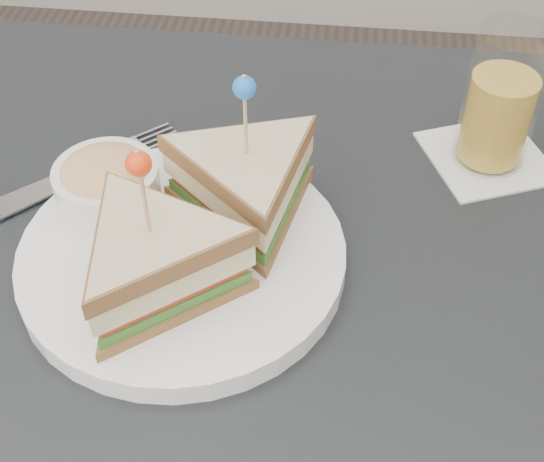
{
  "coord_description": "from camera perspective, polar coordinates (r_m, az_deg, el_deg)",
  "views": [
    {
      "loc": [
        0.06,
        -0.43,
        1.25
      ],
      "look_at": [
        0.01,
        0.01,
        0.8
      ],
      "focal_mm": 50.0,
      "sensor_mm": 36.0,
      "label": 1
    }
  ],
  "objects": [
    {
      "name": "cutlery_fork",
      "position": [
        0.79,
        -12.92,
        5.06
      ],
      "size": [
        0.16,
        0.15,
        0.01
      ],
      "rotation": [
        0.0,
        0.0,
        -0.83
      ],
      "color": "silver",
      "rests_on": "table"
    },
    {
      "name": "cutlery_knife",
      "position": [
        0.76,
        -19.81,
        1.38
      ],
      "size": [
        0.17,
        0.18,
        0.01
      ],
      "rotation": [
        0.0,
        0.0,
        -0.77
      ],
      "color": "silver",
      "rests_on": "table"
    },
    {
      "name": "drink_set",
      "position": [
        0.77,
        16.77,
        8.97
      ],
      "size": [
        0.15,
        0.15,
        0.15
      ],
      "rotation": [
        0.0,
        0.0,
        0.39
      ],
      "color": "white",
      "rests_on": "table"
    },
    {
      "name": "plate_meal",
      "position": [
        0.65,
        -6.32,
        0.46
      ],
      "size": [
        0.33,
        0.33,
        0.17
      ],
      "rotation": [
        0.0,
        0.0,
        0.15
      ],
      "color": "white",
      "rests_on": "table"
    },
    {
      "name": "table",
      "position": [
        0.72,
        -0.89,
        -7.58
      ],
      "size": [
        0.8,
        0.8,
        0.75
      ],
      "color": "black",
      "rests_on": "ground"
    }
  ]
}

